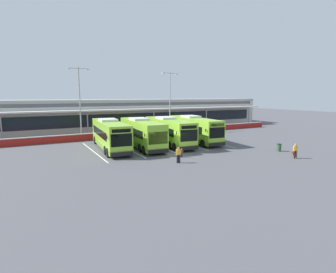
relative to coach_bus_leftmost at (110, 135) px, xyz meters
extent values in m
plane|color=#4C4C51|center=(6.11, -6.54, -1.79)|extent=(200.00, 200.00, 0.00)
cube|color=beige|center=(6.11, 20.46, 0.96)|extent=(70.00, 10.00, 5.50)
cube|color=#19232D|center=(6.11, 15.44, 0.51)|extent=(66.00, 0.08, 2.20)
cube|color=#4C4C51|center=(6.11, 15.43, 3.36)|extent=(68.00, 0.08, 0.60)
cube|color=beige|center=(6.11, 13.96, 2.41)|extent=(67.00, 3.00, 0.24)
cube|color=gray|center=(6.11, 20.46, 3.96)|extent=(70.00, 10.00, 0.50)
cylinder|color=#999999|center=(-12.49, 12.76, 0.31)|extent=(0.20, 0.20, 4.20)
cylinder|color=#999999|center=(-0.09, 12.76, 0.31)|extent=(0.20, 0.20, 4.20)
cylinder|color=#999999|center=(12.31, 12.76, 0.31)|extent=(0.20, 0.20, 4.20)
cylinder|color=#999999|center=(24.71, 12.76, 0.31)|extent=(0.20, 0.20, 4.20)
cylinder|color=#999999|center=(37.11, 12.76, 0.31)|extent=(0.20, 0.20, 4.20)
cube|color=maroon|center=(6.11, 7.96, -1.29)|extent=(60.00, 0.36, 1.00)
cube|color=#B2B2B2|center=(6.11, 7.96, -0.74)|extent=(60.00, 0.40, 0.10)
cube|color=#8CC633|center=(0.00, -0.04, 0.12)|extent=(3.55, 12.17, 3.19)
cube|color=olive|center=(0.00, -0.04, -1.19)|extent=(3.57, 12.19, 0.56)
cube|color=black|center=(0.03, 0.36, 0.36)|extent=(3.37, 9.78, 0.96)
cube|color=black|center=(-0.50, -5.97, 0.26)|extent=(2.31, 0.29, 1.40)
cube|color=black|center=(-0.50, -5.98, 1.26)|extent=(2.05, 0.25, 0.40)
cube|color=silver|center=(0.08, 0.96, 1.85)|extent=(2.28, 2.96, 0.28)
cube|color=black|center=(-0.51, -6.08, -1.24)|extent=(2.45, 0.36, 0.44)
cube|color=black|center=(0.98, -5.74, 0.61)|extent=(0.09, 0.13, 0.36)
cube|color=black|center=(-1.92, -5.50, 0.61)|extent=(0.09, 0.13, 0.36)
cylinder|color=black|center=(1.57, 4.45, -1.27)|extent=(0.41, 1.06, 1.04)
cylinder|color=black|center=(-0.81, 4.65, -1.27)|extent=(0.41, 1.06, 1.04)
cylinder|color=black|center=(0.92, -3.33, -1.27)|extent=(0.41, 1.06, 1.04)
cylinder|color=black|center=(-1.46, -3.13, -1.27)|extent=(0.41, 1.06, 1.04)
cylinder|color=black|center=(0.80, -4.72, -1.27)|extent=(0.41, 1.06, 1.04)
cylinder|color=black|center=(-1.58, -4.52, -1.27)|extent=(0.41, 1.06, 1.04)
cube|color=#8CC633|center=(4.07, -0.60, 0.12)|extent=(3.55, 12.17, 3.19)
cube|color=olive|center=(4.07, -0.60, -1.19)|extent=(3.57, 12.19, 0.56)
cube|color=black|center=(4.10, -0.21, 0.36)|extent=(3.37, 9.78, 0.96)
cube|color=black|center=(3.57, -6.53, 0.26)|extent=(2.31, 0.29, 1.40)
cube|color=black|center=(3.57, -6.54, 1.26)|extent=(2.05, 0.25, 0.40)
cube|color=silver|center=(4.15, 0.39, 1.85)|extent=(2.28, 2.96, 0.28)
cube|color=black|center=(3.56, -6.64, -1.24)|extent=(2.45, 0.36, 0.44)
cube|color=black|center=(5.05, -6.31, 0.61)|extent=(0.09, 0.13, 0.36)
cube|color=black|center=(2.15, -6.06, 0.61)|extent=(0.09, 0.13, 0.36)
cylinder|color=black|center=(5.64, 3.88, -1.27)|extent=(0.41, 1.06, 1.04)
cylinder|color=black|center=(3.26, 4.08, -1.27)|extent=(0.41, 1.06, 1.04)
cylinder|color=black|center=(4.99, -3.89, -1.27)|extent=(0.41, 1.06, 1.04)
cylinder|color=black|center=(2.61, -3.69, -1.27)|extent=(0.41, 1.06, 1.04)
cylinder|color=black|center=(4.87, -5.29, -1.27)|extent=(0.41, 1.06, 1.04)
cylinder|color=black|center=(2.49, -5.09, -1.27)|extent=(0.41, 1.06, 1.04)
cube|color=#8CC633|center=(8.11, -0.71, 0.12)|extent=(3.55, 12.17, 3.19)
cube|color=olive|center=(8.11, -0.71, -1.19)|extent=(3.57, 12.19, 0.56)
cube|color=black|center=(8.14, -0.31, 0.36)|extent=(3.37, 9.78, 0.96)
cube|color=black|center=(7.61, -6.64, 0.26)|extent=(2.31, 0.29, 1.40)
cube|color=black|center=(7.61, -6.65, 1.26)|extent=(2.05, 0.25, 0.40)
cube|color=silver|center=(8.19, 0.29, 1.85)|extent=(2.28, 2.96, 0.28)
cube|color=black|center=(7.60, -6.75, -1.24)|extent=(2.45, 0.36, 0.44)
cube|color=black|center=(9.09, -6.41, 0.61)|extent=(0.09, 0.13, 0.36)
cube|color=black|center=(6.19, -6.17, 0.61)|extent=(0.09, 0.13, 0.36)
cylinder|color=black|center=(9.68, 3.78, -1.27)|extent=(0.41, 1.06, 1.04)
cylinder|color=black|center=(7.30, 3.98, -1.27)|extent=(0.41, 1.06, 1.04)
cylinder|color=black|center=(9.03, -4.00, -1.27)|extent=(0.41, 1.06, 1.04)
cylinder|color=black|center=(6.65, -3.80, -1.27)|extent=(0.41, 1.06, 1.04)
cylinder|color=black|center=(8.91, -5.39, -1.27)|extent=(0.41, 1.06, 1.04)
cylinder|color=black|center=(6.53, -5.19, -1.27)|extent=(0.41, 1.06, 1.04)
cube|color=#8CC633|center=(12.59, -0.38, 0.12)|extent=(3.55, 12.17, 3.19)
cube|color=olive|center=(12.59, -0.38, -1.19)|extent=(3.57, 12.19, 0.56)
cube|color=black|center=(12.62, 0.02, 0.36)|extent=(3.37, 9.78, 0.96)
cube|color=black|center=(12.09, -6.31, 0.26)|extent=(2.31, 0.29, 1.40)
cube|color=black|center=(12.09, -6.32, 1.26)|extent=(2.05, 0.25, 0.40)
cube|color=silver|center=(12.68, 0.62, 1.85)|extent=(2.28, 2.96, 0.28)
cube|color=black|center=(12.08, -6.42, -1.24)|extent=(2.45, 0.36, 0.44)
cube|color=black|center=(13.57, -6.08, 0.61)|extent=(0.09, 0.13, 0.36)
cube|color=black|center=(10.67, -5.83, 0.61)|extent=(0.09, 0.13, 0.36)
cylinder|color=black|center=(14.17, 4.11, -1.27)|extent=(0.41, 1.06, 1.04)
cylinder|color=black|center=(11.79, 4.31, -1.27)|extent=(0.41, 1.06, 1.04)
cylinder|color=black|center=(13.51, -3.67, -1.27)|extent=(0.41, 1.06, 1.04)
cylinder|color=black|center=(11.13, -3.47, -1.27)|extent=(0.41, 1.06, 1.04)
cylinder|color=black|center=(13.40, -5.06, -1.27)|extent=(0.41, 1.06, 1.04)
cylinder|color=black|center=(11.02, -4.86, -1.27)|extent=(0.41, 1.06, 1.04)
cube|color=silver|center=(-2.29, -0.54, -1.78)|extent=(0.14, 13.00, 0.01)
cube|color=silver|center=(1.91, -0.54, -1.78)|extent=(0.14, 13.00, 0.01)
cube|color=silver|center=(6.11, -0.54, -1.78)|extent=(0.14, 13.00, 0.01)
cube|color=silver|center=(10.31, -0.54, -1.78)|extent=(0.14, 13.00, 0.01)
cube|color=silver|center=(14.51, -0.54, -1.78)|extent=(0.14, 13.00, 0.01)
cube|color=#4C4238|center=(15.96, -14.64, -1.37)|extent=(0.17, 0.20, 0.84)
cube|color=#4C4238|center=(16.10, -14.79, -1.37)|extent=(0.17, 0.20, 0.84)
cube|color=gold|center=(16.03, -14.72, -0.67)|extent=(0.38, 0.28, 0.56)
cube|color=gold|center=(15.81, -14.67, -0.69)|extent=(0.11, 0.12, 0.54)
cube|color=gold|center=(16.25, -14.76, -0.69)|extent=(0.11, 0.12, 0.54)
sphere|color=tan|center=(16.03, -14.72, -0.28)|extent=(0.22, 0.22, 0.22)
cube|color=maroon|center=(15.75, -14.64, -1.16)|extent=(0.17, 0.30, 0.22)
cylinder|color=maroon|center=(15.75, -14.64, -0.98)|extent=(0.02, 0.02, 0.16)
cube|color=black|center=(3.87, -10.27, -1.37)|extent=(0.15, 0.19, 0.84)
cube|color=black|center=(4.03, -10.40, -1.37)|extent=(0.15, 0.19, 0.84)
cube|color=gold|center=(3.95, -10.33, -0.67)|extent=(0.36, 0.25, 0.56)
cube|color=gold|center=(3.73, -10.32, -0.69)|extent=(0.10, 0.11, 0.54)
cube|color=gold|center=(4.17, -10.35, -0.69)|extent=(0.10, 0.11, 0.54)
sphere|color=tan|center=(3.95, -10.33, -0.28)|extent=(0.22, 0.22, 0.22)
cube|color=black|center=(5.47, -8.38, -1.53)|extent=(0.13, 0.14, 0.52)
cube|color=black|center=(5.52, -8.49, -1.53)|extent=(0.13, 0.14, 0.52)
cube|color=#B23838|center=(5.50, -8.44, -1.09)|extent=(0.25, 0.22, 0.35)
cube|color=#B23838|center=(5.38, -8.37, -1.11)|extent=(0.08, 0.08, 0.33)
cube|color=#B23838|center=(5.62, -8.50, -1.11)|extent=(0.08, 0.08, 0.33)
sphere|color=tan|center=(5.50, -8.44, -0.85)|extent=(0.14, 0.14, 0.14)
cylinder|color=#9E9EA3|center=(-1.69, 9.95, 3.71)|extent=(0.20, 0.20, 11.00)
cylinder|color=#9E9EA3|center=(-1.69, 9.95, 9.06)|extent=(2.80, 0.10, 0.10)
cube|color=silver|center=(-3.09, 9.95, 8.96)|extent=(0.44, 0.28, 0.20)
cube|color=silver|center=(-0.29, 9.95, 8.96)|extent=(0.44, 0.28, 0.20)
cylinder|color=#9E9EA3|center=(14.56, 10.53, 3.71)|extent=(0.20, 0.20, 11.00)
cylinder|color=#9E9EA3|center=(14.56, 10.53, 9.06)|extent=(2.80, 0.10, 0.10)
cube|color=silver|center=(13.16, 10.53, 8.96)|extent=(0.44, 0.28, 0.20)
cube|color=silver|center=(15.96, 10.53, 8.96)|extent=(0.44, 0.28, 0.20)
cylinder|color=#2D5133|center=(17.66, -11.37, -1.36)|extent=(0.52, 0.52, 0.85)
cylinder|color=black|center=(17.66, -11.37, -0.90)|extent=(0.54, 0.54, 0.08)
camera|label=1|loc=(-9.39, -32.54, 4.90)|focal=28.14mm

